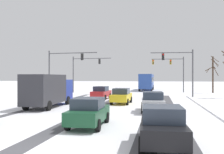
{
  "coord_description": "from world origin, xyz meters",
  "views": [
    {
      "loc": [
        5.21,
        -8.26,
        2.8
      ],
      "look_at": [
        0.0,
        19.66,
        2.8
      ],
      "focal_mm": 39.38,
      "sensor_mm": 36.0,
      "label": 1
    }
  ],
  "objects_px": {
    "traffic_signal_near_left": "(62,65)",
    "traffic_signal_near_right": "(181,65)",
    "car_dark_green_fourth": "(89,112)",
    "car_black_sixth": "(162,126)",
    "box_truck_delivery": "(49,90)",
    "bare_tree_sidewalk_far": "(213,73)",
    "car_yellow_cab_second": "(121,96)",
    "car_silver_third": "(153,102)",
    "traffic_signal_far_left": "(84,68)",
    "car_red_lead": "(101,93)",
    "bus_oncoming": "(147,81)",
    "traffic_signal_far_right": "(172,67)"
  },
  "relations": [
    {
      "from": "traffic_signal_near_right",
      "to": "box_truck_delivery",
      "type": "bearing_deg",
      "value": -135.48
    },
    {
      "from": "traffic_signal_near_right",
      "to": "car_black_sixth",
      "type": "distance_m",
      "value": 24.44
    },
    {
      "from": "car_yellow_cab_second",
      "to": "car_silver_third",
      "type": "distance_m",
      "value": 6.43
    },
    {
      "from": "traffic_signal_far_left",
      "to": "car_red_lead",
      "type": "bearing_deg",
      "value": -63.39
    },
    {
      "from": "traffic_signal_near_left",
      "to": "traffic_signal_near_right",
      "type": "distance_m",
      "value": 16.24
    },
    {
      "from": "traffic_signal_near_left",
      "to": "car_black_sixth",
      "type": "xyz_separation_m",
      "value": [
        13.21,
        -22.03,
        -3.68
      ]
    },
    {
      "from": "traffic_signal_near_right",
      "to": "car_yellow_cab_second",
      "type": "xyz_separation_m",
      "value": [
        -6.84,
        -8.73,
        -3.59
      ]
    },
    {
      "from": "traffic_signal_far_left",
      "to": "traffic_signal_near_right",
      "type": "height_order",
      "value": "same"
    },
    {
      "from": "car_dark_green_fourth",
      "to": "car_black_sixth",
      "type": "relative_size",
      "value": 0.99
    },
    {
      "from": "box_truck_delivery",
      "to": "bare_tree_sidewalk_far",
      "type": "bearing_deg",
      "value": 51.25
    },
    {
      "from": "traffic_signal_far_left",
      "to": "car_red_lead",
      "type": "xyz_separation_m",
      "value": [
        5.97,
        -11.91,
        -3.68
      ]
    },
    {
      "from": "traffic_signal_far_left",
      "to": "car_black_sixth",
      "type": "height_order",
      "value": "traffic_signal_far_left"
    },
    {
      "from": "traffic_signal_near_right",
      "to": "car_black_sixth",
      "type": "xyz_separation_m",
      "value": [
        -2.91,
        -24.0,
        -3.59
      ]
    },
    {
      "from": "car_silver_third",
      "to": "car_red_lead",
      "type": "bearing_deg",
      "value": 122.72
    },
    {
      "from": "car_yellow_cab_second",
      "to": "car_silver_third",
      "type": "bearing_deg",
      "value": -58.61
    },
    {
      "from": "box_truck_delivery",
      "to": "car_yellow_cab_second",
      "type": "bearing_deg",
      "value": 33.54
    },
    {
      "from": "car_black_sixth",
      "to": "traffic_signal_near_left",
      "type": "bearing_deg",
      "value": 120.94
    },
    {
      "from": "car_dark_green_fourth",
      "to": "traffic_signal_near_left",
      "type": "bearing_deg",
      "value": 116.0
    },
    {
      "from": "car_red_lead",
      "to": "box_truck_delivery",
      "type": "relative_size",
      "value": 0.56
    },
    {
      "from": "traffic_signal_far_right",
      "to": "car_silver_third",
      "type": "xyz_separation_m",
      "value": [
        -3.02,
        -26.19,
        -3.82
      ]
    },
    {
      "from": "car_red_lead",
      "to": "car_yellow_cab_second",
      "type": "height_order",
      "value": "same"
    },
    {
      "from": "traffic_signal_near_left",
      "to": "car_yellow_cab_second",
      "type": "distance_m",
      "value": 12.05
    },
    {
      "from": "car_silver_third",
      "to": "car_dark_green_fourth",
      "type": "relative_size",
      "value": 1.01
    },
    {
      "from": "bus_oncoming",
      "to": "car_yellow_cab_second",
      "type": "bearing_deg",
      "value": -93.2
    },
    {
      "from": "traffic_signal_far_right",
      "to": "car_red_lead",
      "type": "height_order",
      "value": "traffic_signal_far_right"
    },
    {
      "from": "traffic_signal_near_right",
      "to": "car_silver_third",
      "type": "bearing_deg",
      "value": -103.81
    },
    {
      "from": "bare_tree_sidewalk_far",
      "to": "car_dark_green_fourth",
      "type": "bearing_deg",
      "value": -112.56
    },
    {
      "from": "traffic_signal_far_left",
      "to": "car_silver_third",
      "type": "height_order",
      "value": "traffic_signal_far_left"
    },
    {
      "from": "car_red_lead",
      "to": "car_silver_third",
      "type": "bearing_deg",
      "value": -57.28
    },
    {
      "from": "traffic_signal_near_right",
      "to": "car_dark_green_fourth",
      "type": "distance_m",
      "value": 22.2
    },
    {
      "from": "traffic_signal_far_left",
      "to": "box_truck_delivery",
      "type": "distance_m",
      "value": 21.34
    },
    {
      "from": "car_yellow_cab_second",
      "to": "traffic_signal_near_left",
      "type": "bearing_deg",
      "value": 143.96
    },
    {
      "from": "car_red_lead",
      "to": "car_dark_green_fourth",
      "type": "xyz_separation_m",
      "value": [
        3.2,
        -16.93,
        0.0
      ]
    },
    {
      "from": "box_truck_delivery",
      "to": "bus_oncoming",
      "type": "bearing_deg",
      "value": 75.85
    },
    {
      "from": "car_red_lead",
      "to": "car_dark_green_fourth",
      "type": "distance_m",
      "value": 17.23
    },
    {
      "from": "box_truck_delivery",
      "to": "bare_tree_sidewalk_far",
      "type": "distance_m",
      "value": 31.25
    },
    {
      "from": "traffic_signal_far_right",
      "to": "bare_tree_sidewalk_far",
      "type": "bearing_deg",
      "value": -4.3
    },
    {
      "from": "traffic_signal_far_right",
      "to": "car_red_lead",
      "type": "xyz_separation_m",
      "value": [
        -9.68,
        -15.83,
        -3.82
      ]
    },
    {
      "from": "car_silver_third",
      "to": "car_dark_green_fourth",
      "type": "bearing_deg",
      "value": -117.75
    },
    {
      "from": "traffic_signal_far_right",
      "to": "box_truck_delivery",
      "type": "height_order",
      "value": "traffic_signal_far_right"
    },
    {
      "from": "car_black_sixth",
      "to": "box_truck_delivery",
      "type": "distance_m",
      "value": 15.1
    },
    {
      "from": "car_dark_green_fourth",
      "to": "bus_oncoming",
      "type": "height_order",
      "value": "bus_oncoming"
    },
    {
      "from": "car_dark_green_fourth",
      "to": "traffic_signal_near_right",
      "type": "bearing_deg",
      "value": 71.51
    },
    {
      "from": "bare_tree_sidewalk_far",
      "to": "traffic_signal_near_left",
      "type": "bearing_deg",
      "value": -149.23
    },
    {
      "from": "car_dark_green_fourth",
      "to": "traffic_signal_far_left",
      "type": "bearing_deg",
      "value": 107.64
    },
    {
      "from": "traffic_signal_near_left",
      "to": "traffic_signal_far_left",
      "type": "bearing_deg",
      "value": 89.98
    },
    {
      "from": "traffic_signal_far_left",
      "to": "bus_oncoming",
      "type": "height_order",
      "value": "traffic_signal_far_left"
    },
    {
      "from": "car_red_lead",
      "to": "bare_tree_sidewalk_far",
      "type": "height_order",
      "value": "bare_tree_sidewalk_far"
    },
    {
      "from": "traffic_signal_far_left",
      "to": "bare_tree_sidewalk_far",
      "type": "bearing_deg",
      "value": 8.57
    },
    {
      "from": "traffic_signal_far_left",
      "to": "car_red_lead",
      "type": "height_order",
      "value": "traffic_signal_far_left"
    }
  ]
}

